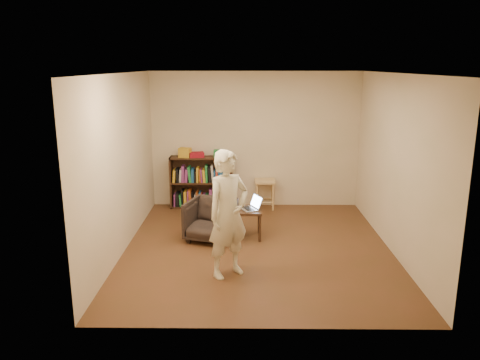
{
  "coord_description": "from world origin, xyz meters",
  "views": [
    {
      "loc": [
        -0.19,
        -6.68,
        2.72
      ],
      "look_at": [
        -0.27,
        0.35,
        0.98
      ],
      "focal_mm": 35.0,
      "sensor_mm": 36.0,
      "label": 1
    }
  ],
  "objects_px": {
    "armchair": "(211,220)",
    "bookshelf": "(202,185)",
    "side_table": "(247,214)",
    "laptop": "(252,206)",
    "person": "(228,214)",
    "stool": "(265,185)"
  },
  "relations": [
    {
      "from": "laptop",
      "to": "person",
      "type": "bearing_deg",
      "value": -38.98
    },
    {
      "from": "bookshelf",
      "to": "side_table",
      "type": "relative_size",
      "value": 2.54
    },
    {
      "from": "bookshelf",
      "to": "laptop",
      "type": "bearing_deg",
      "value": -59.96
    },
    {
      "from": "side_table",
      "to": "laptop",
      "type": "distance_m",
      "value": 0.15
    },
    {
      "from": "laptop",
      "to": "stool",
      "type": "bearing_deg",
      "value": 144.18
    },
    {
      "from": "armchair",
      "to": "bookshelf",
      "type": "bearing_deg",
      "value": 117.24
    },
    {
      "from": "side_table",
      "to": "person",
      "type": "xyz_separation_m",
      "value": [
        -0.25,
        -1.38,
        0.45
      ]
    },
    {
      "from": "armchair",
      "to": "person",
      "type": "relative_size",
      "value": 0.43
    },
    {
      "from": "stool",
      "to": "armchair",
      "type": "distance_m",
      "value": 1.93
    },
    {
      "from": "stool",
      "to": "side_table",
      "type": "distance_m",
      "value": 1.63
    },
    {
      "from": "side_table",
      "to": "laptop",
      "type": "height_order",
      "value": "laptop"
    },
    {
      "from": "person",
      "to": "side_table",
      "type": "bearing_deg",
      "value": 41.27
    },
    {
      "from": "armchair",
      "to": "laptop",
      "type": "bearing_deg",
      "value": 27.36
    },
    {
      "from": "side_table",
      "to": "laptop",
      "type": "xyz_separation_m",
      "value": [
        0.07,
        0.01,
        0.13
      ]
    },
    {
      "from": "bookshelf",
      "to": "stool",
      "type": "xyz_separation_m",
      "value": [
        1.22,
        -0.06,
        0.01
      ]
    },
    {
      "from": "bookshelf",
      "to": "laptop",
      "type": "distance_m",
      "value": 1.9
    },
    {
      "from": "armchair",
      "to": "side_table",
      "type": "relative_size",
      "value": 1.52
    },
    {
      "from": "bookshelf",
      "to": "laptop",
      "type": "xyz_separation_m",
      "value": [
        0.95,
        -1.64,
        0.09
      ]
    },
    {
      "from": "stool",
      "to": "side_table",
      "type": "bearing_deg",
      "value": -102.45
    },
    {
      "from": "side_table",
      "to": "person",
      "type": "height_order",
      "value": "person"
    },
    {
      "from": "stool",
      "to": "side_table",
      "type": "xyz_separation_m",
      "value": [
        -0.35,
        -1.59,
        -0.06
      ]
    },
    {
      "from": "stool",
      "to": "laptop",
      "type": "xyz_separation_m",
      "value": [
        -0.28,
        -1.58,
        0.07
      ]
    }
  ]
}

